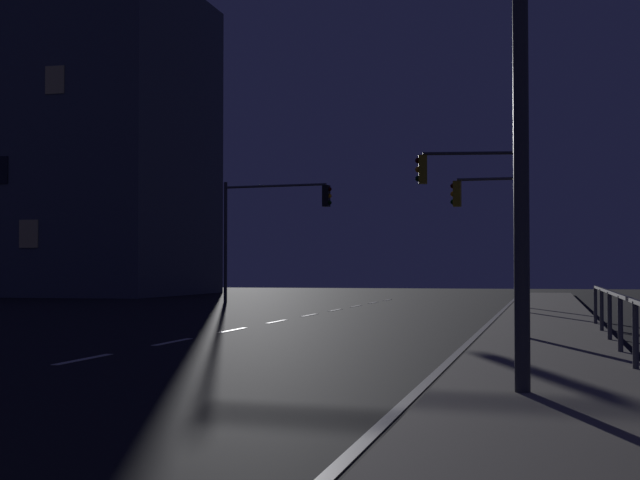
% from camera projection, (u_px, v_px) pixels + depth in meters
% --- Properties ---
extents(ground_plane, '(112.00, 112.00, 0.00)m').
position_uv_depth(ground_plane, '(182.00, 340.00, 20.68)').
color(ground_plane, black).
rests_on(ground_plane, ground).
extents(sidewalk_right, '(2.72, 77.00, 0.14)m').
position_uv_depth(sidewalk_right, '(548.00, 344.00, 18.90)').
color(sidewalk_right, gray).
rests_on(sidewalk_right, ground).
extents(lane_markings_center, '(0.14, 50.00, 0.01)m').
position_uv_depth(lane_markings_center, '(233.00, 330.00, 24.08)').
color(lane_markings_center, silver).
rests_on(lane_markings_center, ground).
extents(lane_edge_line, '(0.14, 53.00, 0.01)m').
position_uv_depth(lane_edge_line, '(482.00, 330.00, 24.13)').
color(lane_edge_line, silver).
rests_on(lane_edge_line, ground).
extents(traffic_light_overhead_east, '(3.58, 0.76, 5.48)m').
position_uv_depth(traffic_light_overhead_east, '(477.00, 195.00, 31.46)').
color(traffic_light_overhead_east, '#2D3033').
rests_on(traffic_light_overhead_east, sidewalk_right).
extents(traffic_light_mid_right, '(5.27, 0.91, 5.57)m').
position_uv_depth(traffic_light_mid_right, '(271.00, 215.00, 43.32)').
color(traffic_light_mid_right, '#38383D').
rests_on(traffic_light_mid_right, ground).
extents(traffic_light_mid_left, '(2.83, 0.36, 4.97)m').
position_uv_depth(traffic_light_mid_left, '(492.00, 213.00, 35.07)').
color(traffic_light_mid_left, '#4C4C51').
rests_on(traffic_light_mid_left, sidewalk_right).
extents(street_lamp_across_street, '(1.74, 0.44, 7.33)m').
position_uv_depth(street_lamp_across_street, '(498.00, 14.00, 11.09)').
color(street_lamp_across_street, '#38383D').
rests_on(street_lamp_across_street, sidewalk_right).
extents(street_lamp_corner, '(1.40, 0.92, 7.79)m').
position_uv_depth(street_lamp_corner, '(528.00, 118.00, 20.16)').
color(street_lamp_corner, '#2D3033').
rests_on(street_lamp_corner, sidewalk_right).
extents(building_distant, '(14.66, 13.44, 18.40)m').
position_uv_depth(building_distant, '(72.00, 143.00, 57.95)').
color(building_distant, '#4C515B').
rests_on(building_distant, ground).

